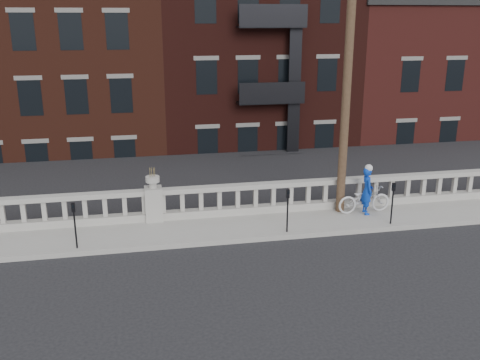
{
  "coord_description": "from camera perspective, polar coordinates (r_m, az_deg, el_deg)",
  "views": [
    {
      "loc": [
        -0.43,
        -12.43,
        6.43
      ],
      "look_at": [
        2.67,
        3.2,
        1.57
      ],
      "focal_mm": 40.0,
      "sensor_mm": 36.0,
      "label": 1
    }
  ],
  "objects": [
    {
      "name": "cyclist",
      "position": [
        18.13,
        13.4,
        -1.12
      ],
      "size": [
        0.44,
        0.61,
        1.59
      ],
      "primitive_type": "imported",
      "rotation": [
        0.0,
        0.0,
        1.47
      ],
      "color": "#0C39BB",
      "rests_on": "sidewalk"
    },
    {
      "name": "parking_meter_d",
      "position": [
        17.39,
        15.97,
        -1.91
      ],
      "size": [
        0.1,
        0.09,
        1.36
      ],
      "color": "black",
      "rests_on": "sidewalk"
    },
    {
      "name": "ground",
      "position": [
        14.0,
        -8.35,
        -10.56
      ],
      "size": [
        120.0,
        120.0,
        0.0
      ],
      "primitive_type": "plane",
      "color": "black",
      "rests_on": "ground"
    },
    {
      "name": "parking_meter_c",
      "position": [
        16.16,
        5.1,
        -2.75
      ],
      "size": [
        0.1,
        0.09,
        1.36
      ],
      "color": "black",
      "rests_on": "sidewalk"
    },
    {
      "name": "parking_meter_b",
      "position": [
        15.67,
        -17.24,
        -4.13
      ],
      "size": [
        0.1,
        0.09,
        1.36
      ],
      "color": "black",
      "rests_on": "sidewalk"
    },
    {
      "name": "lower_level",
      "position": [
        35.69,
        -9.74,
        10.63
      ],
      "size": [
        80.0,
        44.0,
        20.8
      ],
      "color": "#605E59",
      "rests_on": "ground"
    },
    {
      "name": "planter_pedestal",
      "position": [
        17.32,
        -9.2,
        -2.12
      ],
      "size": [
        0.55,
        0.55,
        1.76
      ],
      "color": "#9B9990",
      "rests_on": "sidewalk"
    },
    {
      "name": "balustrade",
      "position": [
        17.38,
        -9.17,
        -2.71
      ],
      "size": [
        28.0,
        0.34,
        1.03
      ],
      "color": "#9B9990",
      "rests_on": "sidewalk"
    },
    {
      "name": "bicycle",
      "position": [
        18.31,
        13.1,
        -1.96
      ],
      "size": [
        1.84,
        0.71,
        0.95
      ],
      "primitive_type": "imported",
      "rotation": [
        0.0,
        0.0,
        1.61
      ],
      "color": "silver",
      "rests_on": "sidewalk"
    },
    {
      "name": "utility_pole",
      "position": [
        17.39,
        11.5,
        12.71
      ],
      "size": [
        1.6,
        0.28,
        10.0
      ],
      "color": "#422D1E",
      "rests_on": "sidewalk"
    },
    {
      "name": "sidewalk",
      "position": [
        16.69,
        -8.94,
        -5.62
      ],
      "size": [
        32.0,
        2.2,
        0.15
      ],
      "primitive_type": "cube",
      "color": "#9B9990",
      "rests_on": "ground"
    }
  ]
}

